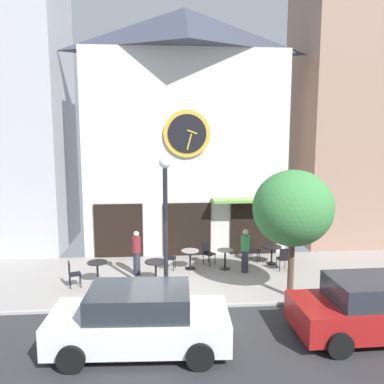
{
  "coord_description": "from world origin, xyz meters",
  "views": [
    {
      "loc": [
        -0.33,
        -11.19,
        5.21
      ],
      "look_at": [
        0.79,
        2.65,
        3.16
      ],
      "focal_mm": 36.72,
      "sensor_mm": 36.0,
      "label": 1
    }
  ],
  "objects_px": {
    "cafe_table_center_right": "(272,251)",
    "cafe_table_near_door": "(97,268)",
    "cafe_chair_under_awning": "(283,257)",
    "cafe_table_leftmost": "(225,256)",
    "street_lamp": "(166,229)",
    "street_tree": "(293,208)",
    "cafe_chair_facing_wall": "(253,249)",
    "pedestrian_maroon": "(137,252)",
    "pedestrian_green": "(245,250)",
    "cafe_table_near_curb": "(156,267)",
    "cafe_chair_near_lamp": "(168,256)",
    "cafe_table_center": "(190,256)",
    "cafe_chair_near_tree": "(208,252)",
    "parked_car_white": "(140,320)",
    "cafe_chair_by_entrance": "(72,272)",
    "parked_car_red": "(377,308)"
  },
  "relations": [
    {
      "from": "cafe_table_center_right",
      "to": "cafe_table_near_door",
      "type": "bearing_deg",
      "value": -167.51
    },
    {
      "from": "cafe_chair_facing_wall",
      "to": "pedestrian_maroon",
      "type": "height_order",
      "value": "pedestrian_maroon"
    },
    {
      "from": "cafe_chair_near_lamp",
      "to": "parked_car_red",
      "type": "height_order",
      "value": "parked_car_red"
    },
    {
      "from": "street_tree",
      "to": "cafe_table_leftmost",
      "type": "relative_size",
      "value": 5.35
    },
    {
      "from": "cafe_chair_under_awning",
      "to": "cafe_chair_facing_wall",
      "type": "bearing_deg",
      "value": 126.1
    },
    {
      "from": "cafe_chair_by_entrance",
      "to": "parked_car_red",
      "type": "height_order",
      "value": "parked_car_red"
    },
    {
      "from": "cafe_chair_near_tree",
      "to": "cafe_chair_by_entrance",
      "type": "xyz_separation_m",
      "value": [
        -4.91,
        -2.01,
        0.0
      ]
    },
    {
      "from": "cafe_chair_facing_wall",
      "to": "pedestrian_maroon",
      "type": "relative_size",
      "value": 0.54
    },
    {
      "from": "street_tree",
      "to": "cafe_chair_under_awning",
      "type": "height_order",
      "value": "street_tree"
    },
    {
      "from": "cafe_table_center_right",
      "to": "pedestrian_green",
      "type": "distance_m",
      "value": 1.58
    },
    {
      "from": "street_lamp",
      "to": "cafe_table_leftmost",
      "type": "height_order",
      "value": "street_lamp"
    },
    {
      "from": "cafe_chair_under_awning",
      "to": "cafe_table_leftmost",
      "type": "bearing_deg",
      "value": 170.23
    },
    {
      "from": "cafe_table_center",
      "to": "parked_car_white",
      "type": "distance_m",
      "value": 5.91
    },
    {
      "from": "cafe_chair_by_entrance",
      "to": "cafe_chair_under_awning",
      "type": "distance_m",
      "value": 7.79
    },
    {
      "from": "cafe_table_center_right",
      "to": "parked_car_red",
      "type": "xyz_separation_m",
      "value": [
        1.09,
        -5.84,
        0.22
      ]
    },
    {
      "from": "cafe_chair_by_entrance",
      "to": "cafe_table_center_right",
      "type": "bearing_deg",
      "value": 13.82
    },
    {
      "from": "cafe_chair_near_tree",
      "to": "parked_car_white",
      "type": "xyz_separation_m",
      "value": [
        -2.4,
        -6.17,
        0.23
      ]
    },
    {
      "from": "cafe_table_near_curb",
      "to": "parked_car_white",
      "type": "distance_m",
      "value": 4.42
    },
    {
      "from": "cafe_table_near_door",
      "to": "cafe_table_center",
      "type": "bearing_deg",
      "value": 18.85
    },
    {
      "from": "cafe_table_center",
      "to": "cafe_chair_near_tree",
      "type": "xyz_separation_m",
      "value": [
        0.74,
        0.5,
        0.01
      ]
    },
    {
      "from": "cafe_table_center_right",
      "to": "cafe_chair_facing_wall",
      "type": "distance_m",
      "value": 0.81
    },
    {
      "from": "cafe_chair_near_tree",
      "to": "parked_car_red",
      "type": "bearing_deg",
      "value": -58.5
    },
    {
      "from": "cafe_table_center_right",
      "to": "cafe_chair_near_tree",
      "type": "bearing_deg",
      "value": 176.4
    },
    {
      "from": "cafe_table_leftmost",
      "to": "cafe_chair_facing_wall",
      "type": "bearing_deg",
      "value": 33.79
    },
    {
      "from": "cafe_table_leftmost",
      "to": "cafe_chair_facing_wall",
      "type": "distance_m",
      "value": 1.56
    },
    {
      "from": "cafe_chair_near_lamp",
      "to": "cafe_chair_by_entrance",
      "type": "bearing_deg",
      "value": -154.7
    },
    {
      "from": "cafe_table_near_curb",
      "to": "cafe_table_leftmost",
      "type": "height_order",
      "value": "cafe_table_leftmost"
    },
    {
      "from": "cafe_chair_near_tree",
      "to": "cafe_chair_facing_wall",
      "type": "bearing_deg",
      "value": 7.79
    },
    {
      "from": "cafe_table_center",
      "to": "cafe_chair_near_tree",
      "type": "bearing_deg",
      "value": 33.81
    },
    {
      "from": "cafe_table_near_curb",
      "to": "cafe_table_center_right",
      "type": "height_order",
      "value": "cafe_table_near_curb"
    },
    {
      "from": "cafe_chair_near_tree",
      "to": "cafe_table_near_curb",
      "type": "bearing_deg",
      "value": -139.52
    },
    {
      "from": "parked_car_white",
      "to": "cafe_chair_facing_wall",
      "type": "bearing_deg",
      "value": 56.17
    },
    {
      "from": "cafe_chair_under_awning",
      "to": "street_lamp",
      "type": "bearing_deg",
      "value": -152.56
    },
    {
      "from": "cafe_chair_near_lamp",
      "to": "pedestrian_maroon",
      "type": "distance_m",
      "value": 1.33
    },
    {
      "from": "street_tree",
      "to": "parked_car_white",
      "type": "height_order",
      "value": "street_tree"
    },
    {
      "from": "street_tree",
      "to": "pedestrian_maroon",
      "type": "bearing_deg",
      "value": 154.85
    },
    {
      "from": "cafe_table_center_right",
      "to": "parked_car_red",
      "type": "bearing_deg",
      "value": -79.47
    },
    {
      "from": "street_lamp",
      "to": "cafe_chair_near_tree",
      "type": "relative_size",
      "value": 5.05
    },
    {
      "from": "street_tree",
      "to": "cafe_chair_by_entrance",
      "type": "relative_size",
      "value": 4.58
    },
    {
      "from": "street_tree",
      "to": "cafe_table_near_curb",
      "type": "height_order",
      "value": "street_tree"
    },
    {
      "from": "street_lamp",
      "to": "street_tree",
      "type": "xyz_separation_m",
      "value": [
        4.01,
        -0.01,
        0.59
      ]
    },
    {
      "from": "cafe_chair_facing_wall",
      "to": "cafe_chair_near_lamp",
      "type": "xyz_separation_m",
      "value": [
        -3.51,
        -0.7,
        0.0
      ]
    },
    {
      "from": "cafe_chair_facing_wall",
      "to": "cafe_chair_near_lamp",
      "type": "distance_m",
      "value": 3.58
    },
    {
      "from": "parked_car_white",
      "to": "cafe_chair_near_tree",
      "type": "bearing_deg",
      "value": 68.72
    },
    {
      "from": "cafe_table_near_door",
      "to": "cafe_table_leftmost",
      "type": "distance_m",
      "value": 4.84
    },
    {
      "from": "street_tree",
      "to": "cafe_chair_near_lamp",
      "type": "distance_m",
      "value": 5.4
    },
    {
      "from": "cafe_chair_by_entrance",
      "to": "cafe_chair_under_awning",
      "type": "bearing_deg",
      "value": 7.55
    },
    {
      "from": "cafe_table_near_door",
      "to": "pedestrian_green",
      "type": "distance_m",
      "value": 5.47
    },
    {
      "from": "pedestrian_green",
      "to": "parked_car_red",
      "type": "relative_size",
      "value": 0.39
    },
    {
      "from": "cafe_chair_by_entrance",
      "to": "parked_car_white",
      "type": "relative_size",
      "value": 0.21
    }
  ]
}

